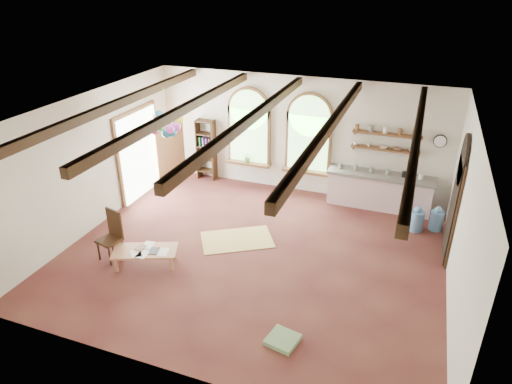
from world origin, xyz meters
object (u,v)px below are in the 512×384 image
at_px(kitchen_counter, 379,190).
at_px(balloon_cluster, 166,124).
at_px(side_chair, 111,245).
at_px(coffee_table, 145,252).

bearing_deg(kitchen_counter, balloon_cluster, -157.10).
xyz_separation_m(side_chair, balloon_cluster, (0.19, 2.33, 2.01)).
relative_size(side_chair, balloon_cluster, 0.97).
bearing_deg(balloon_cluster, kitchen_counter, 22.90).
xyz_separation_m(kitchen_counter, balloon_cluster, (-4.91, -2.07, 1.86)).
relative_size(kitchen_counter, coffee_table, 1.85).
xyz_separation_m(coffee_table, side_chair, (-0.83, -0.02, -0.01)).
bearing_deg(side_chair, coffee_table, 1.44).
distance_m(kitchen_counter, coffee_table, 6.12).
height_order(kitchen_counter, side_chair, side_chair).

